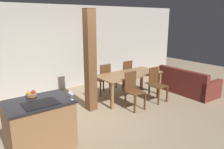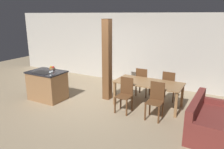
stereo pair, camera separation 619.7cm
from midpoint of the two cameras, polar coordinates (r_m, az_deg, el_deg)
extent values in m
plane|color=#9E896B|center=(5.20, -39.37, -17.43)|extent=(16.00, 16.00, 0.00)
cube|color=beige|center=(7.26, -40.61, 2.14)|extent=(11.20, 0.08, 2.70)
cube|color=#9E7047|center=(5.04, -57.37, -16.44)|extent=(1.08, 0.76, 0.88)
cube|color=#232328|center=(4.87, -58.54, -11.63)|extent=(1.12, 0.80, 0.04)
cube|color=black|center=(4.72, -59.29, -12.09)|extent=(0.56, 0.40, 0.01)
cylinder|color=#99704C|center=(5.09, -57.77, -9.91)|extent=(0.20, 0.20, 0.05)
sphere|color=red|center=(5.07, -57.39, -9.33)|extent=(0.07, 0.07, 0.07)
sphere|color=gold|center=(5.10, -58.34, -9.48)|extent=(0.07, 0.07, 0.07)
cylinder|color=silver|center=(4.40, -54.17, -12.37)|extent=(0.06, 0.06, 0.00)
cylinder|color=silver|center=(4.38, -54.30, -11.80)|extent=(0.01, 0.01, 0.09)
cone|color=silver|center=(4.35, -54.51, -10.86)|extent=(0.07, 0.07, 0.06)
cylinder|color=silver|center=(4.47, -53.88, -11.95)|extent=(0.06, 0.06, 0.00)
cylinder|color=silver|center=(4.45, -54.01, -11.39)|extent=(0.01, 0.01, 0.09)
cone|color=silver|center=(4.43, -54.22, -10.46)|extent=(0.07, 0.07, 0.06)
cube|color=olive|center=(5.60, -24.37, -5.05)|extent=(1.95, 0.90, 0.03)
cube|color=olive|center=(5.27, -32.75, -11.63)|extent=(0.07, 0.07, 0.70)
cube|color=olive|center=(5.63, -13.95, -8.03)|extent=(0.07, 0.07, 0.70)
cube|color=olive|center=(5.98, -33.43, -8.74)|extent=(0.07, 0.07, 0.70)
cube|color=olive|center=(6.30, -16.76, -5.76)|extent=(0.07, 0.07, 0.70)
cube|color=brown|center=(4.93, -27.02, -11.19)|extent=(0.40, 0.40, 0.02)
cube|color=brown|center=(5.01, -27.77, -7.72)|extent=(0.38, 0.02, 0.49)
cube|color=brown|center=(4.86, -28.40, -14.90)|extent=(0.04, 0.04, 0.45)
cube|color=brown|center=(4.90, -24.21, -14.11)|extent=(0.04, 0.04, 0.45)
cube|color=brown|center=(5.17, -29.06, -13.16)|extent=(0.04, 0.04, 0.45)
cube|color=brown|center=(5.21, -25.15, -12.45)|extent=(0.04, 0.04, 0.45)
cube|color=brown|center=(5.12, -17.26, -9.26)|extent=(0.40, 0.40, 0.02)
cube|color=brown|center=(5.19, -18.21, -5.96)|extent=(0.38, 0.02, 0.49)
cube|color=brown|center=(5.01, -18.27, -12.85)|extent=(0.04, 0.04, 0.45)
cube|color=brown|center=(5.12, -14.46, -11.97)|extent=(0.04, 0.04, 0.45)
cube|color=brown|center=(5.32, -19.56, -11.32)|extent=(0.04, 0.04, 0.45)
cube|color=brown|center=(5.42, -15.95, -10.53)|extent=(0.04, 0.04, 0.45)
cube|color=brown|center=(6.32, -29.59, -5.96)|extent=(0.40, 0.40, 0.02)
cube|color=brown|center=(6.06, -29.63, -4.24)|extent=(0.38, 0.02, 0.49)
cube|color=brown|center=(6.58, -28.03, -7.18)|extent=(0.04, 0.04, 0.45)
cube|color=brown|center=(6.55, -31.09, -7.69)|extent=(0.04, 0.04, 0.45)
cube|color=brown|center=(6.25, -27.47, -8.22)|extent=(0.04, 0.04, 0.45)
cube|color=brown|center=(6.22, -30.70, -8.77)|extent=(0.04, 0.04, 0.45)
cube|color=brown|center=(6.46, -21.90, -4.64)|extent=(0.40, 0.40, 0.02)
cube|color=brown|center=(6.21, -21.65, -2.91)|extent=(0.38, 0.02, 0.49)
cube|color=brown|center=(6.74, -20.68, -5.87)|extent=(0.04, 0.04, 0.45)
cube|color=brown|center=(6.66, -23.59, -6.40)|extent=(0.04, 0.04, 0.45)
cube|color=brown|center=(6.42, -19.75, -6.80)|extent=(0.04, 0.04, 0.45)
cube|color=brown|center=(6.34, -22.81, -7.38)|extent=(0.04, 0.04, 0.45)
cube|color=maroon|center=(5.71, -3.97, -8.81)|extent=(0.90, 1.75, 0.42)
cube|color=maroon|center=(5.41, -7.15, -5.74)|extent=(0.21, 1.73, 0.37)
cube|color=maroon|center=(5.08, 0.77, -10.99)|extent=(0.85, 0.17, 0.56)
cube|color=maroon|center=(6.33, -7.75, -5.85)|extent=(0.85, 0.17, 0.56)
cube|color=brown|center=(5.28, -39.08, -2.08)|extent=(0.23, 0.23, 2.52)
camera|label=1|loc=(3.10, -114.06, -9.42)|focal=35.00mm
camera|label=2|loc=(3.10, 65.94, 9.42)|focal=35.00mm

